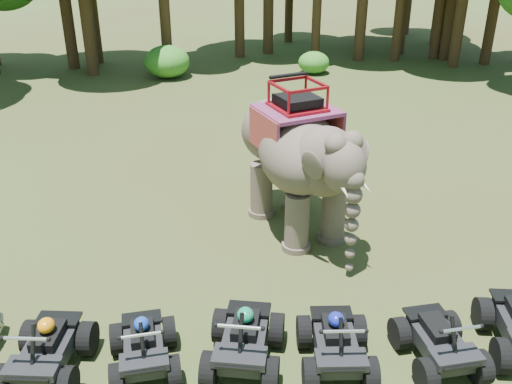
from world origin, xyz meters
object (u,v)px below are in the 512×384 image
Objects in this scene: atv_0 at (45,344)px; atv_2 at (244,333)px; elephant at (297,158)px; atv_4 at (441,335)px; atv_1 at (143,341)px; atv_3 at (336,337)px.

atv_0 is 0.98× the size of atv_2.
atv_2 is at bearing -129.07° from elephant.
atv_4 is at bearing 4.74° from atv_0.
atv_1 is (-3.31, -5.12, -1.37)m from elephant.
elephant is at bearing 83.01° from atv_2.
atv_1 is at bearing 170.20° from atv_4.
atv_4 is (1.91, -0.01, -0.01)m from atv_3.
atv_2 is (1.83, 0.04, 0.07)m from atv_1.
elephant is 2.67× the size of atv_3.
atv_1 is at bearing -169.57° from atv_2.
atv_4 is at bearing -91.03° from elephant.
elephant is 5.39m from atv_3.
atv_0 is (-5.02, -5.19, -1.32)m from elephant.
elephant is at bearing 93.19° from atv_3.
atv_0 is 7.11m from atv_4.
atv_4 reaches higher than atv_1.
atv_2 is (-1.48, -5.08, -1.30)m from elephant.
atv_1 is 0.97× the size of atv_4.
elephant is 2.55× the size of atv_2.
atv_0 reaches higher than atv_3.
elephant is at bearing 47.38° from atv_1.
atv_2 reaches higher than atv_4.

